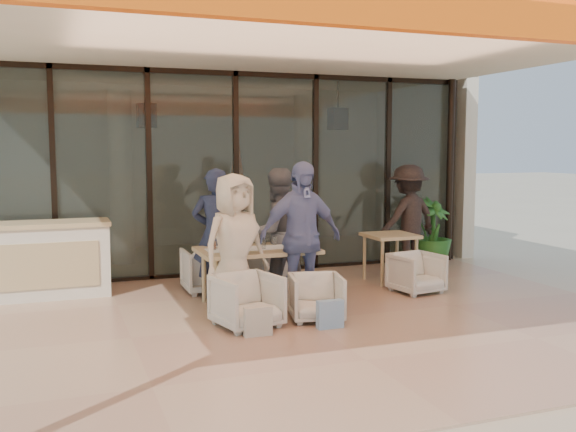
# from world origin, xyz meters

# --- Properties ---
(ground) EXTENTS (70.00, 70.00, 0.00)m
(ground) POSITION_xyz_m (0.00, 0.00, 0.00)
(ground) COLOR #C6B293
(ground) RESTS_ON ground
(terrace_floor) EXTENTS (8.00, 6.00, 0.01)m
(terrace_floor) POSITION_xyz_m (0.00, 0.00, 0.01)
(terrace_floor) COLOR tan
(terrace_floor) RESTS_ON ground
(terrace_structure) EXTENTS (8.00, 6.00, 3.40)m
(terrace_structure) POSITION_xyz_m (0.00, -0.26, 3.25)
(terrace_structure) COLOR silver
(terrace_structure) RESTS_ON ground
(glass_storefront) EXTENTS (8.08, 0.10, 3.20)m
(glass_storefront) POSITION_xyz_m (0.00, 3.00, 1.60)
(glass_storefront) COLOR #9EADA3
(glass_storefront) RESTS_ON ground
(interior_block) EXTENTS (9.05, 3.62, 3.52)m
(interior_block) POSITION_xyz_m (0.01, 5.31, 2.23)
(interior_block) COLOR silver
(interior_block) RESTS_ON ground
(host_counter) EXTENTS (1.85, 0.65, 1.04)m
(host_counter) POSITION_xyz_m (-2.93, 2.30, 0.53)
(host_counter) COLOR silver
(host_counter) RESTS_ON ground
(dining_table) EXTENTS (1.50, 0.90, 0.93)m
(dining_table) POSITION_xyz_m (-0.31, 0.96, 0.69)
(dining_table) COLOR tan
(dining_table) RESTS_ON ground
(chair_far_left) EXTENTS (0.67, 0.63, 0.69)m
(chair_far_left) POSITION_xyz_m (-0.72, 1.90, 0.35)
(chair_far_left) COLOR silver
(chair_far_left) RESTS_ON ground
(chair_far_right) EXTENTS (0.80, 0.78, 0.65)m
(chair_far_right) POSITION_xyz_m (0.12, 1.90, 0.33)
(chair_far_right) COLOR silver
(chair_far_right) RESTS_ON ground
(chair_near_left) EXTENTS (0.78, 0.75, 0.68)m
(chair_near_left) POSITION_xyz_m (-0.72, 0.00, 0.34)
(chair_near_left) COLOR silver
(chair_near_left) RESTS_ON ground
(chair_near_right) EXTENTS (0.70, 0.67, 0.61)m
(chair_near_right) POSITION_xyz_m (0.12, 0.00, 0.31)
(chair_near_right) COLOR silver
(chair_near_right) RESTS_ON ground
(diner_navy) EXTENTS (0.75, 0.62, 1.76)m
(diner_navy) POSITION_xyz_m (-0.72, 1.40, 0.88)
(diner_navy) COLOR #1B233B
(diner_navy) RESTS_ON ground
(diner_grey) EXTENTS (0.96, 0.81, 1.75)m
(diner_grey) POSITION_xyz_m (0.12, 1.40, 0.87)
(diner_grey) COLOR slate
(diner_grey) RESTS_ON ground
(diner_cream) EXTENTS (0.97, 0.78, 1.73)m
(diner_cream) POSITION_xyz_m (-0.72, 0.50, 0.86)
(diner_cream) COLOR beige
(diner_cream) RESTS_ON ground
(diner_periwinkle) EXTENTS (1.13, 0.56, 1.86)m
(diner_periwinkle) POSITION_xyz_m (0.12, 0.50, 0.93)
(diner_periwinkle) COLOR #7080BB
(diner_periwinkle) RESTS_ON ground
(tote_bag_cream) EXTENTS (0.30, 0.10, 0.34)m
(tote_bag_cream) POSITION_xyz_m (-0.72, -0.40, 0.17)
(tote_bag_cream) COLOR silver
(tote_bag_cream) RESTS_ON ground
(tote_bag_blue) EXTENTS (0.30, 0.10, 0.34)m
(tote_bag_blue) POSITION_xyz_m (0.12, -0.40, 0.17)
(tote_bag_blue) COLOR #99BFD8
(tote_bag_blue) RESTS_ON ground
(side_table) EXTENTS (0.70, 0.70, 0.74)m
(side_table) POSITION_xyz_m (1.97, 1.58, 0.64)
(side_table) COLOR tan
(side_table) RESTS_ON ground
(side_chair) EXTENTS (0.69, 0.66, 0.63)m
(side_chair) POSITION_xyz_m (1.97, 0.83, 0.31)
(side_chair) COLOR silver
(side_chair) RESTS_ON ground
(standing_woman) EXTENTS (1.25, 0.89, 1.75)m
(standing_woman) POSITION_xyz_m (2.74, 2.36, 0.87)
(standing_woman) COLOR black
(standing_woman) RESTS_ON ground
(potted_palm) EXTENTS (0.88, 0.88, 1.18)m
(potted_palm) POSITION_xyz_m (3.29, 2.50, 0.59)
(potted_palm) COLOR #1E5919
(potted_palm) RESTS_ON ground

